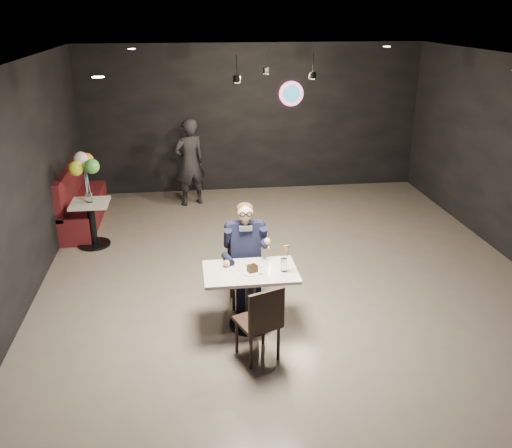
{
  "coord_description": "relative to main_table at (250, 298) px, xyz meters",
  "views": [
    {
      "loc": [
        -1.38,
        -6.59,
        3.62
      ],
      "look_at": [
        -0.56,
        -0.32,
        1.1
      ],
      "focal_mm": 38.0,
      "sensor_mm": 36.0,
      "label": 1
    }
  ],
  "objects": [
    {
      "name": "wafer_cone",
      "position": [
        0.42,
        -0.07,
        0.63
      ],
      "size": [
        0.09,
        0.09,
        0.14
      ],
      "primitive_type": "cone",
      "rotation": [
        0.0,
        0.0,
        0.26
      ],
      "color": "tan",
      "rests_on": "sundae_glass"
    },
    {
      "name": "wall_sign",
      "position": [
        1.5,
        5.39,
        1.62
      ],
      "size": [
        0.5,
        0.06,
        0.5
      ],
      "primitive_type": null,
      "color": "pink",
      "rests_on": "floor"
    },
    {
      "name": "dessert_plate",
      "position": [
        0.01,
        -0.06,
        0.38
      ],
      "size": [
        0.21,
        0.21,
        0.01
      ],
      "primitive_type": "cylinder",
      "color": "white",
      "rests_on": "main_table"
    },
    {
      "name": "chair_near",
      "position": [
        0.0,
        -0.63,
        0.09
      ],
      "size": [
        0.56,
        0.58,
        0.92
      ],
      "primitive_type": "cube",
      "rotation": [
        0.0,
        0.0,
        0.37
      ],
      "color": "black",
      "rests_on": "floor"
    },
    {
      "name": "pendant_lights",
      "position": [
        0.7,
        2.92,
        2.51
      ],
      "size": [
        1.4,
        1.2,
        0.36
      ],
      "primitive_type": "cube",
      "color": "black",
      "rests_on": "floor"
    },
    {
      "name": "side_table",
      "position": [
        -2.25,
        2.74,
        -0.01
      ],
      "size": [
        0.59,
        0.59,
        0.74
      ],
      "primitive_type": "cube",
      "color": "beige",
      "rests_on": "floor"
    },
    {
      "name": "balloon_bunch",
      "position": [
        -2.25,
        2.74,
        0.87
      ],
      "size": [
        0.42,
        0.42,
        0.69
      ],
      "primitive_type": "cube",
      "color": "yellow",
      "rests_on": "balloon_vase"
    },
    {
      "name": "sundae_glass",
      "position": [
        0.39,
        -0.07,
        0.46
      ],
      "size": [
        0.07,
        0.07,
        0.17
      ],
      "primitive_type": "cylinder",
      "color": "silver",
      "rests_on": "main_table"
    },
    {
      "name": "balloon_vase",
      "position": [
        -2.25,
        2.74,
        0.46
      ],
      "size": [
        0.11,
        0.11,
        0.16
      ],
      "primitive_type": "cylinder",
      "color": "silver",
      "rests_on": "side_table"
    },
    {
      "name": "seated_man",
      "position": [
        0.0,
        0.55,
        0.34
      ],
      "size": [
        0.6,
        0.8,
        1.44
      ],
      "primitive_type": "cube",
      "color": "black",
      "rests_on": "floor"
    },
    {
      "name": "passerby",
      "position": [
        -0.63,
        4.56,
        0.48
      ],
      "size": [
        0.73,
        0.62,
        1.7
      ],
      "primitive_type": "imported",
      "rotation": [
        0.0,
        0.0,
        3.54
      ],
      "color": "black",
      "rests_on": "floor"
    },
    {
      "name": "main_table",
      "position": [
        0.0,
        0.0,
        0.0
      ],
      "size": [
        1.1,
        0.7,
        0.75
      ],
      "primitive_type": "cube",
      "color": "beige",
      "rests_on": "floor"
    },
    {
      "name": "chair_far",
      "position": [
        0.0,
        0.55,
        0.09
      ],
      "size": [
        0.42,
        0.46,
        0.92
      ],
      "primitive_type": "cube",
      "color": "black",
      "rests_on": "floor"
    },
    {
      "name": "booth_bench",
      "position": [
        -2.55,
        3.74,
        0.15
      ],
      "size": [
        0.53,
        2.11,
        1.06
      ],
      "primitive_type": "cube",
      "color": "#4A100F",
      "rests_on": "floor"
    },
    {
      "name": "cake_slice",
      "position": [
        0.02,
        -0.05,
        0.42
      ],
      "size": [
        0.13,
        0.12,
        0.08
      ],
      "primitive_type": "cube",
      "rotation": [
        0.0,
        0.0,
        0.35
      ],
      "color": "black",
      "rests_on": "dessert_plate"
    },
    {
      "name": "floor",
      "position": [
        0.7,
        0.92,
        -0.38
      ],
      "size": [
        9.0,
        9.0,
        0.0
      ],
      "primitive_type": "plane",
      "color": "slate",
      "rests_on": "ground"
    },
    {
      "name": "mint_leaf",
      "position": [
        0.11,
        -0.11,
        0.47
      ],
      "size": [
        0.06,
        0.04,
        0.01
      ],
      "primitive_type": "ellipsoid",
      "color": "#2A823C",
      "rests_on": "cake_slice"
    }
  ]
}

